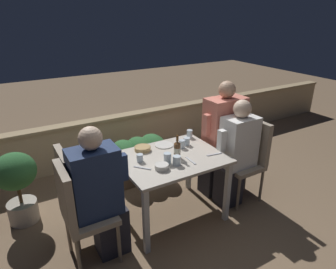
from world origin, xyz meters
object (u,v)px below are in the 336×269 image
person_white_polo (236,153)px  beer_bottle (177,149)px  person_navy_jumper (100,194)px  chair_right_far (233,144)px  person_coral_top (221,139)px  potted_plant (17,181)px  chair_left_near (77,208)px  chair_right_near (249,153)px  chair_left_far (76,188)px

person_white_polo → beer_bottle: person_white_polo is taller
beer_bottle → person_navy_jumper: bearing=-172.0°
chair_right_far → person_coral_top: (-0.20, 0.00, 0.12)m
potted_plant → person_white_polo: bearing=-21.4°
chair_left_near → chair_right_near: bearing=1.1°
person_white_polo → beer_bottle: 0.74m
person_coral_top → potted_plant: 2.24m
chair_left_far → chair_right_far: 1.90m
chair_left_far → chair_right_far: bearing=0.4°
person_white_polo → person_coral_top: size_ratio=0.90×
potted_plant → chair_left_far: bearing=-51.7°
chair_right_near → beer_bottle: beer_bottle is taller
chair_left_near → chair_left_far: size_ratio=1.00×
chair_left_far → potted_plant: bearing=128.3°
chair_right_far → chair_left_near: bearing=-171.0°
chair_right_near → person_white_polo: (-0.20, 0.00, 0.05)m
chair_right_near → person_coral_top: (-0.18, 0.27, 0.12)m
chair_left_far → potted_plant: chair_left_far is taller
person_white_polo → chair_right_near: bearing=0.0°
chair_left_near → potted_plant: size_ratio=1.22×
beer_bottle → chair_left_near: bearing=-173.5°
person_white_polo → person_navy_jumper: bearing=-178.6°
person_coral_top → beer_bottle: (-0.73, -0.19, 0.12)m
chair_right_near → person_coral_top: person_coral_top is taller
person_navy_jumper → potted_plant: size_ratio=1.60×
chair_right_near → potted_plant: size_ratio=1.22×
chair_left_near → person_navy_jumper: person_navy_jumper is taller
beer_bottle → person_white_polo: bearing=-6.5°
person_navy_jumper → potted_plant: (-0.59, 0.87, -0.15)m
person_white_polo → chair_right_far: (0.22, 0.27, -0.05)m
chair_left_far → person_white_polo: bearing=-8.8°
chair_left_near → potted_plant: 0.96m
chair_left_near → beer_bottle: 1.07m
person_coral_top → chair_left_far: bearing=-179.6°
chair_left_far → person_white_polo: person_white_polo is taller
chair_left_far → chair_right_far: same height
chair_left_far → potted_plant: size_ratio=1.22×
beer_bottle → chair_right_near: bearing=-5.1°
chair_right_far → person_coral_top: 0.23m
chair_right_near → person_coral_top: 0.35m
chair_left_near → chair_right_near: 1.95m
chair_left_far → chair_right_near: size_ratio=1.00×
person_coral_top → potted_plant: person_coral_top is taller
chair_right_far → beer_bottle: size_ratio=3.93×
person_navy_jumper → chair_right_far: (1.76, 0.31, -0.06)m
chair_right_far → beer_bottle: 0.97m
chair_left_far → person_coral_top: 1.70m
potted_plant → person_coral_top: bearing=-14.7°
chair_left_near → person_coral_top: person_coral_top is taller
person_navy_jumper → person_white_polo: size_ratio=1.03×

